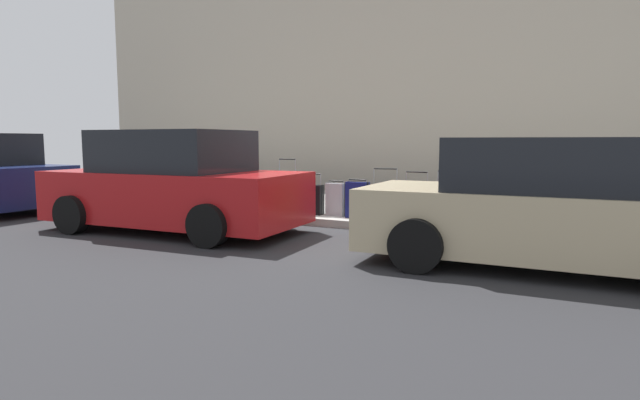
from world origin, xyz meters
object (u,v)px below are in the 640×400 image
object	(u,v)px
suitcase_navy_4	(357,200)
parking_meter	(553,177)
parked_car_beige_0	(550,208)
suitcase_teal_7	(287,193)
parked_car_red_1	(175,185)
suitcase_olive_3	(385,203)
suitcase_red_2	(416,204)
suitcase_black_6	(311,200)
fire_hydrant	(253,189)
suitcase_teal_0	(482,210)
bollard_post	(229,192)
suitcase_maroon_1	(449,206)
suitcase_silver_5	(336,199)

from	to	relation	value
suitcase_navy_4	parking_meter	xyz separation A→B (m)	(-3.19, -0.30, 0.50)
parked_car_beige_0	suitcase_teal_7	bearing A→B (deg)	-22.34
parked_car_red_1	suitcase_olive_3	bearing A→B (deg)	-148.26
suitcase_red_2	suitcase_black_6	size ratio (longest dim) A/B	1.12
fire_hydrant	suitcase_red_2	bearing A→B (deg)	179.76
parked_car_red_1	parked_car_beige_0	bearing A→B (deg)	180.00
suitcase_teal_7	suitcase_black_6	bearing A→B (deg)	-179.72
parking_meter	suitcase_teal_0	bearing A→B (deg)	9.75
suitcase_teal_0	bollard_post	bearing A→B (deg)	2.60
suitcase_navy_4	suitcase_black_6	bearing A→B (deg)	-2.80
suitcase_teal_7	parking_meter	distance (m)	4.71
suitcase_maroon_1	parking_meter	size ratio (longest dim) A/B	0.71
suitcase_navy_4	suitcase_black_6	xyz separation A→B (m)	(0.97, -0.05, -0.05)
parking_meter	suitcase_navy_4	bearing A→B (deg)	5.33
fire_hydrant	parking_meter	size ratio (longest dim) A/B	0.64
suitcase_black_6	fire_hydrant	bearing A→B (deg)	-0.01
suitcase_olive_3	suitcase_black_6	world-z (taller)	suitcase_olive_3
suitcase_navy_4	suitcase_black_6	distance (m)	0.97
suitcase_teal_0	suitcase_teal_7	size ratio (longest dim) A/B	0.55
suitcase_red_2	suitcase_teal_7	bearing A→B (deg)	-0.25
suitcase_maroon_1	suitcase_red_2	xyz separation A→B (m)	(0.55, 0.09, 0.01)
parking_meter	parked_car_beige_0	size ratio (longest dim) A/B	0.28
suitcase_maroon_1	bollard_post	xyz separation A→B (m)	(4.40, 0.22, 0.06)
suitcase_olive_3	suitcase_maroon_1	bearing A→B (deg)	-172.48
suitcase_olive_3	suitcase_silver_5	world-z (taller)	suitcase_olive_3
fire_hydrant	parked_car_red_1	bearing A→B (deg)	83.13
suitcase_red_2	fire_hydrant	xyz separation A→B (m)	(3.38, -0.01, 0.12)
suitcase_maroon_1	bollard_post	size ratio (longest dim) A/B	1.26
suitcase_teal_7	parked_car_red_1	size ratio (longest dim) A/B	0.24
suitcase_teal_7	bollard_post	distance (m)	1.29
parking_meter	parked_car_red_1	world-z (taller)	parked_car_red_1
suitcase_navy_4	parked_car_red_1	size ratio (longest dim) A/B	0.16
suitcase_navy_4	suitcase_silver_5	size ratio (longest dim) A/B	1.07
suitcase_navy_4	parked_car_beige_0	size ratio (longest dim) A/B	0.16
suitcase_silver_5	parking_meter	size ratio (longest dim) A/B	0.52
suitcase_teal_0	suitcase_navy_4	size ratio (longest dim) A/B	0.81
suitcase_teal_0	fire_hydrant	distance (m)	4.47
suitcase_teal_0	parking_meter	world-z (taller)	parking_meter
suitcase_maroon_1	suitcase_navy_4	xyz separation A→B (m)	(1.63, 0.12, 0.03)
bollard_post	parking_meter	bearing A→B (deg)	-176.16
suitcase_black_6	fire_hydrant	distance (m)	1.34
suitcase_teal_0	suitcase_teal_7	world-z (taller)	suitcase_teal_7
suitcase_teal_7	bollard_post	xyz separation A→B (m)	(1.28, 0.15, -0.03)
suitcase_olive_3	suitcase_teal_7	distance (m)	2.03
suitcase_silver_5	suitcase_teal_7	bearing A→B (deg)	3.61
suitcase_silver_5	suitcase_black_6	bearing A→B (deg)	7.14
fire_hydrant	parked_car_red_1	size ratio (longest dim) A/B	0.18
suitcase_maroon_1	suitcase_olive_3	distance (m)	1.10
suitcase_teal_7	fire_hydrant	xyz separation A→B (m)	(0.81, -0.00, 0.03)
parking_meter	parked_car_red_1	bearing A→B (deg)	21.19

